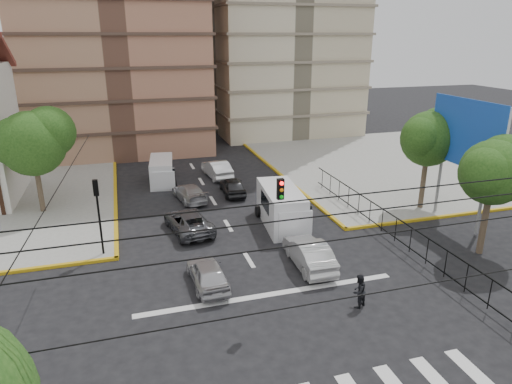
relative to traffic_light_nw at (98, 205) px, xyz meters
name	(u,v)px	position (x,y,z in m)	size (l,w,h in m)	color
ground	(278,308)	(7.80, -7.80, -3.11)	(160.00, 160.00, 0.00)	black
sidewalk_ne	(404,163)	(27.80, 12.20, -3.04)	(26.00, 26.00, 0.15)	gray
stop_line	(270,294)	(7.80, -6.60, -3.11)	(13.00, 0.40, 0.01)	silver
park_fence	(394,243)	(16.80, -3.30, -3.11)	(0.10, 22.50, 1.66)	black
billboard	(467,135)	(22.25, -1.80, 2.89)	(0.36, 6.20, 8.10)	slate
tree_park_a	(495,169)	(20.88, -5.79, 1.90)	(4.41, 3.60, 6.83)	#473828
tree_park_c	(430,136)	(21.89, 1.21, 2.22)	(4.65, 3.80, 7.25)	#473828
tree_tudor	(33,140)	(-4.10, 8.21, 2.11)	(5.39, 4.40, 7.43)	#473828
traffic_light_nw	(98,205)	(0.00, 0.00, 0.00)	(0.28, 0.22, 4.40)	black
traffic_light_hanging	(298,203)	(7.80, -9.84, 2.79)	(18.00, 9.12, 0.92)	black
van_right_lane	(282,209)	(11.18, 1.06, -1.89)	(2.73, 5.78, 2.52)	silver
van_left_lane	(162,172)	(4.57, 12.48, -2.09)	(2.35, 4.84, 2.10)	silver
car_silver_front_left	(208,273)	(5.09, -4.87, -2.43)	(1.61, 4.01, 1.36)	#B9B8BD
car_white_front_right	(309,253)	(10.72, -4.45, -2.36)	(1.60, 4.59, 1.51)	silver
car_grey_mid_left	(188,221)	(5.17, 2.05, -2.43)	(2.26, 4.89, 1.36)	#56575E
car_silver_rear_left	(189,192)	(6.12, 7.79, -2.48)	(1.77, 4.35, 1.26)	#ABACB0
car_darkgrey_mid_right	(233,186)	(9.60, 8.23, -2.43)	(1.62, 4.03, 1.37)	#29292C
car_white_rear_right	(217,169)	(9.37, 13.06, -2.35)	(1.62, 4.63, 1.53)	white
pedestrian_crosswalk	(359,291)	(11.37, -8.74, -2.29)	(0.80, 0.62, 1.64)	black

